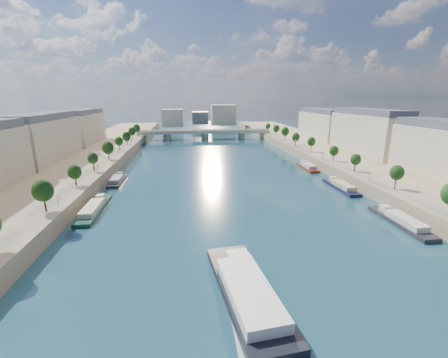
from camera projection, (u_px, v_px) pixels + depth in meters
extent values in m
plane|color=#0D2A3B|center=(226.00, 187.00, 122.28)|extent=(700.00, 700.00, 0.00)
cube|color=#9E8460|center=(38.00, 187.00, 113.23)|extent=(44.00, 520.00, 5.00)
cube|color=#9E8460|center=(390.00, 176.00, 130.00)|extent=(44.00, 520.00, 5.00)
cube|color=gray|center=(78.00, 180.00, 114.30)|extent=(14.00, 520.00, 0.10)
cube|color=gray|center=(358.00, 171.00, 127.58)|extent=(14.00, 520.00, 0.10)
cylinder|color=#382B1E|center=(42.00, 206.00, 81.50)|extent=(0.50, 0.50, 3.82)
ellipsoid|color=#113413|center=(40.00, 193.00, 80.55)|extent=(4.80, 4.80, 5.52)
cylinder|color=#382B1E|center=(74.00, 182.00, 104.47)|extent=(0.50, 0.50, 3.82)
ellipsoid|color=#113413|center=(72.00, 172.00, 103.51)|extent=(4.80, 4.80, 5.52)
cylinder|color=#382B1E|center=(94.00, 167.00, 127.43)|extent=(0.50, 0.50, 3.82)
ellipsoid|color=#113413|center=(93.00, 158.00, 126.48)|extent=(4.80, 4.80, 5.52)
cylinder|color=#382B1E|center=(108.00, 156.00, 150.40)|extent=(0.50, 0.50, 3.82)
ellipsoid|color=#113413|center=(107.00, 149.00, 149.44)|extent=(4.80, 4.80, 5.52)
cylinder|color=#382B1E|center=(118.00, 148.00, 173.36)|extent=(0.50, 0.50, 3.82)
ellipsoid|color=#113413|center=(118.00, 142.00, 172.41)|extent=(4.80, 4.80, 5.52)
cylinder|color=#382B1E|center=(126.00, 142.00, 196.33)|extent=(0.50, 0.50, 3.82)
ellipsoid|color=#113413|center=(126.00, 136.00, 195.37)|extent=(4.80, 4.80, 5.52)
cylinder|color=#382B1E|center=(133.00, 137.00, 219.29)|extent=(0.50, 0.50, 3.82)
ellipsoid|color=#113413|center=(132.00, 132.00, 218.34)|extent=(4.80, 4.80, 5.52)
cylinder|color=#382B1E|center=(138.00, 133.00, 242.26)|extent=(0.50, 0.50, 3.82)
ellipsoid|color=#113413|center=(137.00, 129.00, 241.30)|extent=(4.80, 4.80, 5.52)
cylinder|color=#382B1E|center=(395.00, 184.00, 101.97)|extent=(0.50, 0.50, 3.82)
ellipsoid|color=#113413|center=(397.00, 174.00, 101.01)|extent=(4.80, 4.80, 5.52)
cylinder|color=#382B1E|center=(357.00, 168.00, 124.93)|extent=(0.50, 0.50, 3.82)
ellipsoid|color=#113413|center=(358.00, 159.00, 123.98)|extent=(4.80, 4.80, 5.52)
cylinder|color=#382B1E|center=(331.00, 157.00, 147.90)|extent=(0.50, 0.50, 3.82)
ellipsoid|color=#113413|center=(331.00, 150.00, 146.94)|extent=(4.80, 4.80, 5.52)
cylinder|color=#382B1E|center=(311.00, 149.00, 170.86)|extent=(0.50, 0.50, 3.82)
ellipsoid|color=#113413|center=(312.00, 142.00, 169.91)|extent=(4.80, 4.80, 5.52)
cylinder|color=#382B1E|center=(296.00, 143.00, 193.83)|extent=(0.50, 0.50, 3.82)
ellipsoid|color=#113413|center=(297.00, 137.00, 192.87)|extent=(4.80, 4.80, 5.52)
cylinder|color=#382B1E|center=(285.00, 138.00, 216.80)|extent=(0.50, 0.50, 3.82)
ellipsoid|color=#113413|center=(285.00, 133.00, 215.84)|extent=(4.80, 4.80, 5.52)
cylinder|color=#382B1E|center=(275.00, 134.00, 239.76)|extent=(0.50, 0.50, 3.82)
ellipsoid|color=#113413|center=(275.00, 129.00, 238.80)|extent=(4.80, 4.80, 5.52)
cylinder|color=#382B1E|center=(267.00, 130.00, 262.73)|extent=(0.50, 0.50, 3.82)
ellipsoid|color=#113413|center=(268.00, 126.00, 261.77)|extent=(4.80, 4.80, 5.52)
cylinder|color=black|center=(58.00, 200.00, 85.60)|extent=(0.14, 0.14, 4.00)
sphere|color=#FFE5B2|center=(57.00, 193.00, 85.04)|extent=(0.36, 0.36, 0.36)
cylinder|color=black|center=(97.00, 168.00, 123.87)|extent=(0.14, 0.14, 4.00)
sphere|color=#FFE5B2|center=(97.00, 163.00, 123.32)|extent=(0.36, 0.36, 0.36)
cylinder|color=black|center=(118.00, 151.00, 162.15)|extent=(0.14, 0.14, 4.00)
sphere|color=#FFE5B2|center=(118.00, 148.00, 161.59)|extent=(0.36, 0.36, 0.36)
cylinder|color=black|center=(131.00, 141.00, 200.43)|extent=(0.14, 0.14, 4.00)
sphere|color=#FFE5B2|center=(131.00, 138.00, 199.87)|extent=(0.36, 0.36, 0.36)
cylinder|color=black|center=(370.00, 176.00, 112.18)|extent=(0.14, 0.14, 4.00)
sphere|color=#FFE5B2|center=(370.00, 170.00, 111.62)|extent=(0.36, 0.36, 0.36)
cylinder|color=black|center=(323.00, 156.00, 150.46)|extent=(0.14, 0.14, 4.00)
sphere|color=#FFE5B2|center=(323.00, 152.00, 149.90)|extent=(0.36, 0.36, 0.36)
cylinder|color=black|center=(295.00, 144.00, 188.73)|extent=(0.14, 0.14, 4.00)
sphere|color=#FFE5B2|center=(296.00, 140.00, 188.17)|extent=(0.36, 0.36, 0.36)
cylinder|color=black|center=(277.00, 136.00, 227.01)|extent=(0.14, 0.14, 4.00)
sphere|color=#FFE5B2|center=(277.00, 133.00, 226.45)|extent=(0.36, 0.36, 0.36)
cube|color=beige|center=(45.00, 140.00, 147.62)|extent=(16.00, 52.00, 20.00)
cube|color=#474C54|center=(41.00, 116.00, 144.54)|extent=(14.72, 50.44, 3.20)
cube|color=beige|center=(84.00, 128.00, 203.12)|extent=(16.00, 52.00, 20.00)
cube|color=#474C54|center=(81.00, 111.00, 200.04)|extent=(14.72, 50.44, 3.20)
cube|color=beige|center=(367.00, 135.00, 167.42)|extent=(16.00, 52.00, 20.00)
cube|color=#474C54|center=(370.00, 114.00, 164.34)|extent=(14.72, 50.44, 3.20)
cube|color=beige|center=(322.00, 125.00, 222.92)|extent=(16.00, 52.00, 20.00)
cube|color=#474C54|center=(323.00, 109.00, 219.83)|extent=(14.72, 50.44, 3.20)
cube|color=beige|center=(173.00, 118.00, 316.01)|extent=(22.00, 18.00, 18.00)
cube|color=beige|center=(223.00, 115.00, 331.45)|extent=(26.00, 20.00, 22.00)
cube|color=#474C54|center=(200.00, 118.00, 343.96)|extent=(18.00, 16.00, 14.00)
cube|color=#C1B79E|center=(205.00, 132.00, 257.42)|extent=(112.00, 11.00, 2.20)
cube|color=#C1B79E|center=(205.00, 131.00, 252.24)|extent=(112.00, 0.80, 0.90)
cube|color=#C1B79E|center=(205.00, 130.00, 261.81)|extent=(112.00, 0.80, 0.90)
cylinder|color=#C1B79E|center=(167.00, 137.00, 254.68)|extent=(6.40, 6.40, 5.00)
cylinder|color=#C1B79E|center=(205.00, 136.00, 258.41)|extent=(6.40, 6.40, 5.00)
cylinder|color=#C1B79E|center=(241.00, 136.00, 262.13)|extent=(6.40, 6.40, 5.00)
cube|color=#C1B79E|center=(143.00, 137.00, 252.35)|extent=(6.00, 12.00, 5.00)
cube|color=#C1B79E|center=(264.00, 135.00, 264.46)|extent=(6.00, 12.00, 5.00)
cube|color=black|center=(246.00, 292.00, 55.70)|extent=(12.53, 32.16, 2.24)
cube|color=white|center=(249.00, 291.00, 52.73)|extent=(9.65, 21.08, 2.01)
cube|color=white|center=(238.00, 257.00, 64.15)|extent=(4.88, 4.25, 1.80)
cube|color=#1A4133|center=(94.00, 210.00, 96.29)|extent=(5.00, 26.35, 1.80)
cube|color=beige|center=(92.00, 208.00, 93.82)|extent=(4.10, 14.49, 1.60)
cube|color=beige|center=(101.00, 197.00, 103.38)|extent=(2.50, 3.16, 1.80)
cube|color=#28282A|center=(118.00, 182.00, 128.67)|extent=(5.00, 19.26, 1.80)
cube|color=gray|center=(116.00, 179.00, 126.75)|extent=(4.10, 10.60, 1.60)
cube|color=gray|center=(120.00, 174.00, 133.73)|extent=(2.50, 2.31, 1.80)
cube|color=#28272A|center=(400.00, 223.00, 86.58)|extent=(5.00, 24.18, 1.80)
cube|color=silver|center=(406.00, 220.00, 84.28)|extent=(4.10, 13.30, 1.60)
cube|color=silver|center=(385.00, 208.00, 93.04)|extent=(2.50, 2.90, 1.80)
cube|color=#1A1937|center=(341.00, 188.00, 120.02)|extent=(5.00, 22.85, 1.80)
cube|color=#B9B38A|center=(343.00, 185.00, 117.82)|extent=(4.10, 12.57, 1.60)
cube|color=#B9B38A|center=(333.00, 179.00, 126.10)|extent=(2.50, 2.74, 1.80)
cube|color=maroon|center=(308.00, 168.00, 152.76)|extent=(5.00, 19.05, 1.80)
cube|color=#B4B7C1|center=(309.00, 166.00, 150.85)|extent=(4.10, 10.48, 1.60)
cube|color=#B4B7C1|center=(304.00, 163.00, 157.75)|extent=(2.50, 2.29, 1.80)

